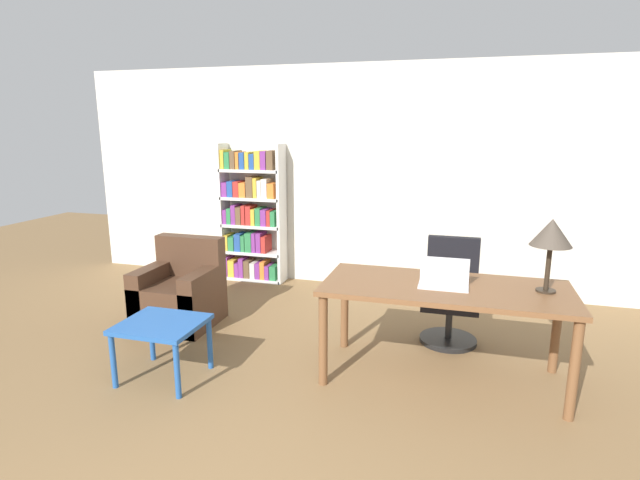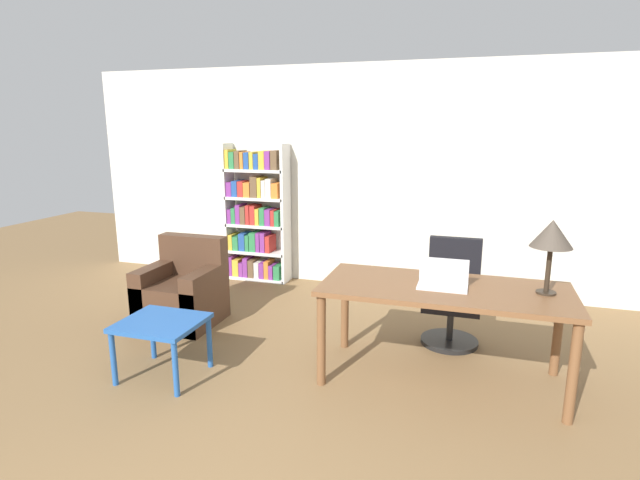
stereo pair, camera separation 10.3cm
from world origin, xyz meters
name	(u,v)px [view 1 (the left image)]	position (x,y,z in m)	size (l,w,h in m)	color
wall_back	(384,179)	(0.00, 4.53, 1.35)	(8.00, 0.06, 2.70)	silver
desk	(445,297)	(0.84, 2.31, 0.68)	(1.87, 0.83, 0.77)	brown
laptop	(444,280)	(0.82, 2.30, 0.82)	(0.37, 0.21, 0.22)	silver
table_lamp	(552,234)	(1.56, 2.37, 1.21)	(0.29, 0.29, 0.55)	#2D2319
office_chair	(451,296)	(0.87, 3.09, 0.43)	(0.52, 0.52, 0.96)	black
side_table_blue	(162,330)	(-1.29, 1.70, 0.40)	(0.62, 0.56, 0.47)	#2356A3
armchair	(180,295)	(-1.77, 2.74, 0.30)	(0.73, 0.70, 0.86)	#472D1E
bookshelf	(251,216)	(-1.67, 4.34, 0.84)	(0.83, 0.28, 1.76)	white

